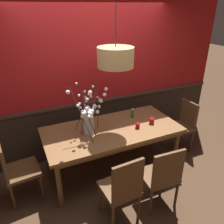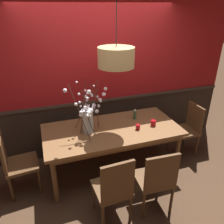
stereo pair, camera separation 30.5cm
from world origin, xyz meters
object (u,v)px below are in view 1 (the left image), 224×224
(chair_near_side_right, at_px, (162,175))
(pendant_lamp, at_px, (116,57))
(chair_far_side_right, at_px, (108,115))
(candle_holder_nearer_edge, at_px, (138,126))
(chair_head_west_end, at_px, (15,168))
(chair_head_east_end, at_px, (182,124))
(chair_near_side_left, at_px, (122,187))
(dining_table, at_px, (112,133))
(vase_with_blossoms, at_px, (89,118))
(condiment_bottle, at_px, (132,114))
(candle_holder_nearer_center, at_px, (152,121))

(chair_near_side_right, xyz_separation_m, pendant_lamp, (-0.19, 0.98, 1.31))
(chair_far_side_right, bearing_deg, chair_near_side_right, -91.93)
(chair_near_side_right, distance_m, candle_holder_nearer_edge, 0.85)
(chair_head_west_end, bearing_deg, chair_head_east_end, 0.48)
(chair_far_side_right, xyz_separation_m, chair_near_side_left, (-0.62, -1.85, 0.01))
(chair_near_side_right, relative_size, chair_head_west_end, 1.00)
(chair_head_east_end, xyz_separation_m, candle_holder_nearer_edge, (-1.05, -0.16, 0.29))
(dining_table, xyz_separation_m, chair_near_side_right, (0.27, -0.93, -0.17))
(dining_table, distance_m, chair_head_east_end, 1.42)
(chair_head_west_end, xyz_separation_m, candle_holder_nearer_edge, (1.78, -0.14, 0.30))
(vase_with_blossoms, bearing_deg, condiment_bottle, 11.66)
(candle_holder_nearer_center, distance_m, candle_holder_nearer_edge, 0.28)
(condiment_bottle, bearing_deg, chair_far_side_right, 99.90)
(condiment_bottle, xyz_separation_m, pendant_lamp, (-0.38, -0.14, 0.98))
(chair_far_side_right, distance_m, chair_head_west_end, 1.97)
(dining_table, xyz_separation_m, vase_with_blossoms, (-0.35, 0.02, 0.32))
(chair_near_side_right, distance_m, candle_holder_nearer_center, 0.95)
(vase_with_blossoms, xyz_separation_m, condiment_bottle, (0.81, 0.17, -0.16))
(pendant_lamp, bearing_deg, dining_table, -148.23)
(dining_table, height_order, candle_holder_nearer_edge, candle_holder_nearer_edge)
(chair_head_west_end, bearing_deg, condiment_bottle, 5.80)
(chair_head_west_end, relative_size, vase_with_blossoms, 1.19)
(chair_far_side_right, bearing_deg, dining_table, -109.66)
(candle_holder_nearer_edge, bearing_deg, condiment_bottle, 74.16)
(chair_head_east_end, xyz_separation_m, chair_near_side_right, (-1.14, -0.95, -0.01))
(chair_head_west_end, distance_m, candle_holder_nearer_edge, 1.81)
(chair_near_side_left, distance_m, vase_with_blossoms, 1.06)
(chair_head_east_end, bearing_deg, dining_table, -179.18)
(chair_far_side_right, xyz_separation_m, chair_near_side_right, (-0.06, -1.85, -0.00))
(dining_table, distance_m, vase_with_blossoms, 0.48)
(chair_far_side_right, bearing_deg, chair_near_side_left, -108.58)
(dining_table, xyz_separation_m, chair_far_side_right, (0.33, 0.92, -0.17))
(chair_near_side_left, height_order, pendant_lamp, pendant_lamp)
(chair_head_east_end, relative_size, chair_near_side_right, 1.00)
(candle_holder_nearer_center, relative_size, pendant_lamp, 0.10)
(chair_head_west_end, relative_size, candle_holder_nearer_center, 10.29)
(condiment_bottle, bearing_deg, vase_with_blossoms, -168.34)
(chair_head_east_end, distance_m, condiment_bottle, 1.02)
(chair_head_east_end, bearing_deg, chair_near_side_left, -150.92)
(chair_near_side_right, height_order, chair_near_side_left, chair_near_side_left)
(dining_table, xyz_separation_m, chair_head_east_end, (1.41, 0.02, -0.16))
(chair_near_side_left, bearing_deg, dining_table, 72.51)
(pendant_lamp, bearing_deg, candle_holder_nearer_center, -15.68)
(chair_head_east_end, distance_m, pendant_lamp, 1.87)
(chair_head_west_end, distance_m, pendant_lamp, 1.99)
(chair_head_east_end, height_order, chair_head_west_end, chair_head_east_end)
(chair_head_east_end, distance_m, vase_with_blossoms, 1.83)
(chair_near_side_right, relative_size, condiment_bottle, 5.76)
(chair_near_side_right, relative_size, candle_holder_nearer_edge, 11.72)
(chair_far_side_right, bearing_deg, vase_with_blossoms, -127.16)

